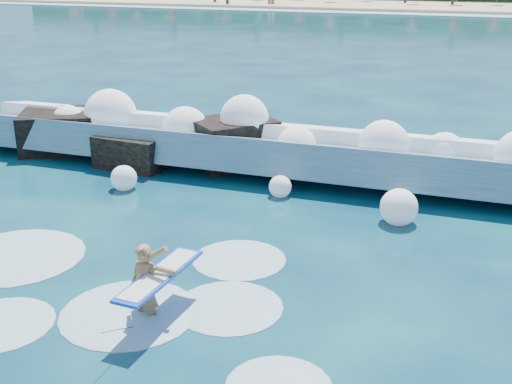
% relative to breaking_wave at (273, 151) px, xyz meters
% --- Properties ---
extents(ground, '(200.00, 200.00, 0.00)m').
position_rel_breaking_wave_xyz_m(ground, '(-0.23, -7.07, -0.58)').
color(ground, '#082341').
rests_on(ground, ground).
extents(beach, '(140.00, 20.00, 0.40)m').
position_rel_breaking_wave_xyz_m(beach, '(-0.23, 70.93, -0.38)').
color(beach, tan).
rests_on(beach, ground).
extents(wet_band, '(140.00, 5.00, 0.08)m').
position_rel_breaking_wave_xyz_m(wet_band, '(-0.23, 59.93, -0.54)').
color(wet_band, silver).
rests_on(wet_band, ground).
extents(breaking_wave, '(19.40, 2.96, 1.67)m').
position_rel_breaking_wave_xyz_m(breaking_wave, '(0.00, 0.00, 0.00)').
color(breaking_wave, teal).
rests_on(breaking_wave, ground).
extents(rock_cluster, '(8.83, 3.55, 1.60)m').
position_rel_breaking_wave_xyz_m(rock_cluster, '(-4.43, -0.19, -0.07)').
color(rock_cluster, black).
rests_on(rock_cluster, ground).
extents(surfer_with_board, '(0.92, 2.82, 1.61)m').
position_rel_breaking_wave_xyz_m(surfer_with_board, '(0.54, -8.57, 0.01)').
color(surfer_with_board, '#A1784B').
rests_on(surfer_with_board, ground).
extents(wave_spray, '(14.86, 4.33, 2.19)m').
position_rel_breaking_wave_xyz_m(wave_spray, '(-0.42, -0.15, 0.49)').
color(wave_spray, white).
rests_on(wave_spray, ground).
extents(surf_foam, '(8.81, 5.67, 0.14)m').
position_rel_breaking_wave_xyz_m(surf_foam, '(-0.77, -7.95, -0.58)').
color(surf_foam, silver).
rests_on(surf_foam, ground).
extents(beachgoers, '(103.53, 13.98, 1.93)m').
position_rel_breaking_wave_xyz_m(beachgoers, '(4.46, 69.60, 0.52)').
color(beachgoers, '#3F332D').
rests_on(beachgoers, ground).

